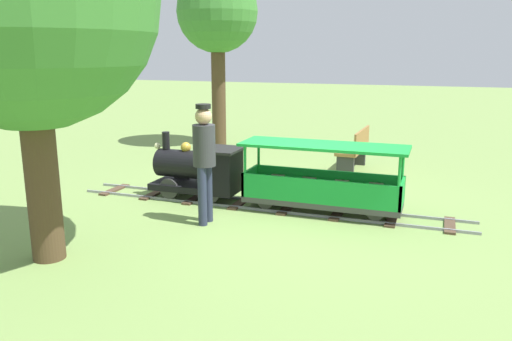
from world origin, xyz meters
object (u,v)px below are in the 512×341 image
(locomotive, at_px, (200,170))
(park_bench, at_px, (355,150))
(oak_tree_far, at_px, (217,15))
(conductor_person, at_px, (204,154))
(passenger_car, at_px, (322,185))

(locomotive, distance_m, park_bench, 3.46)
(locomotive, height_order, oak_tree_far, oak_tree_far)
(conductor_person, bearing_deg, locomotive, 29.64)
(passenger_car, bearing_deg, park_bench, 0.02)
(locomotive, xyz_separation_m, oak_tree_far, (4.54, 1.69, 2.64))
(passenger_car, xyz_separation_m, conductor_person, (-0.98, 1.39, 0.53))
(park_bench, xyz_separation_m, oak_tree_far, (1.68, 3.63, 2.71))
(conductor_person, xyz_separation_m, oak_tree_far, (5.52, 2.24, 2.17))
(locomotive, xyz_separation_m, park_bench, (2.86, -1.94, -0.07))
(park_bench, distance_m, oak_tree_far, 4.83)
(locomotive, bearing_deg, park_bench, -34.16)
(locomotive, xyz_separation_m, conductor_person, (-0.98, -0.56, 0.47))
(conductor_person, bearing_deg, park_bench, -19.81)
(conductor_person, relative_size, park_bench, 1.23)
(passenger_car, relative_size, oak_tree_far, 0.56)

